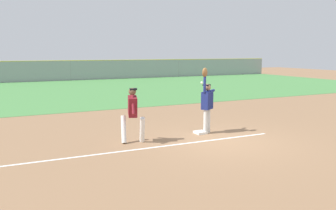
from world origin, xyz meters
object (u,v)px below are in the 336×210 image
object	(u,v)px
baseball	(202,83)
parked_car_white	(67,71)
fielder	(207,101)
parked_car_tan	(154,70)
parked_car_green	(16,73)
first_base	(200,132)
runner	(133,111)
parked_car_silver	(112,70)

from	to	relation	value
baseball	parked_car_white	size ratio (longest dim) A/B	0.02
fielder	parked_car_tan	bearing A→B (deg)	-52.45
fielder	parked_car_green	xyz separation A→B (m)	(-4.91, 29.27, -0.45)
first_base	runner	distance (m)	2.71
fielder	runner	world-z (taller)	fielder
first_base	parked_car_green	xyz separation A→B (m)	(-4.71, 29.22, 0.63)
baseball	parked_car_white	world-z (taller)	baseball
parked_car_silver	first_base	bearing A→B (deg)	-98.38
parked_car_white	parked_car_tan	world-z (taller)	same
parked_car_green	parked_car_white	world-z (taller)	same
parked_car_silver	runner	bearing A→B (deg)	-102.96
fielder	baseball	xyz separation A→B (m)	(-0.33, -0.19, 0.67)
runner	parked_car_white	bearing A→B (deg)	99.78
fielder	baseball	distance (m)	0.77
parked_car_white	runner	bearing A→B (deg)	-89.02
parked_car_white	parked_car_tan	bearing A→B (deg)	2.87
first_base	parked_car_tan	world-z (taller)	parked_car_tan
fielder	runner	size ratio (longest dim) A/B	1.33
baseball	parked_car_green	bearing A→B (deg)	98.84
parked_car_green	parked_car_white	size ratio (longest dim) A/B	0.96
first_base	baseball	xyz separation A→B (m)	(-0.13, -0.24, 1.75)
runner	parked_car_silver	bearing A→B (deg)	90.17
parked_car_white	parked_car_silver	xyz separation A→B (m)	(5.15, -0.07, 0.00)
parked_car_green	parked_car_silver	bearing A→B (deg)	0.62
fielder	parked_car_silver	bearing A→B (deg)	-42.92
parked_car_tan	runner	bearing A→B (deg)	-118.54
first_base	fielder	bearing A→B (deg)	-15.34
parked_car_green	parked_car_silver	size ratio (longest dim) A/B	0.99
baseball	parked_car_silver	world-z (taller)	baseball
baseball	parked_car_green	world-z (taller)	baseball
fielder	parked_car_tan	distance (m)	30.73
runner	parked_car_tan	world-z (taller)	runner
parked_car_green	parked_car_tan	world-z (taller)	same
baseball	parked_car_green	distance (m)	29.83
fielder	runner	xyz separation A→B (m)	(-2.74, -0.10, -0.12)
parked_car_green	runner	bearing A→B (deg)	-86.52
first_base	parked_car_silver	bearing A→B (deg)	79.17
runner	parked_car_green	world-z (taller)	runner
first_base	parked_car_tan	distance (m)	30.76
baseball	parked_car_tan	distance (m)	31.04
parked_car_silver	fielder	bearing A→B (deg)	-97.97
baseball	parked_car_green	size ratio (longest dim) A/B	0.02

